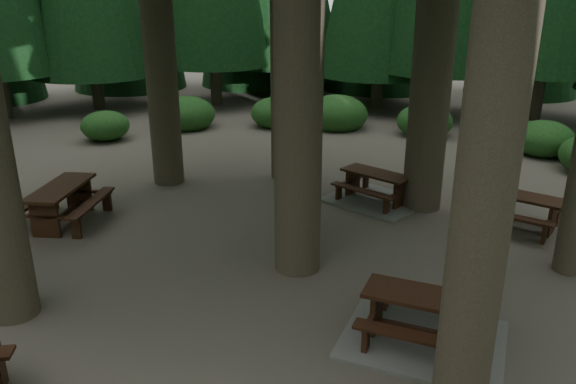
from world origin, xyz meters
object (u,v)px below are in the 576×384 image
at_px(picnic_table_b, 62,199).
at_px(picnic_table_d, 520,206).
at_px(picnic_table_a, 424,326).
at_px(picnic_table_c, 376,192).

xyz_separation_m(picnic_table_b, picnic_table_d, (9.31, 3.57, -0.08)).
xyz_separation_m(picnic_table_a, picnic_table_d, (1.18, 5.08, 0.22)).
relative_size(picnic_table_a, picnic_table_c, 0.86).
height_order(picnic_table_b, picnic_table_c, picnic_table_b).
bearing_deg(picnic_table_a, picnic_table_c, 111.25).
bearing_deg(picnic_table_d, picnic_table_a, -88.66).
bearing_deg(picnic_table_c, picnic_table_b, -127.23).
bearing_deg(picnic_table_d, picnic_table_c, -171.43).
bearing_deg(picnic_table_a, picnic_table_b, 169.87).
bearing_deg(picnic_table_a, picnic_table_d, 77.28).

